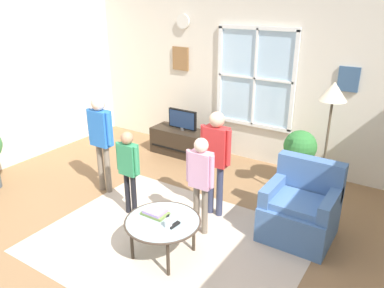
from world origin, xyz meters
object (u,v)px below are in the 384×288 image
Objects in this scene: television at (182,120)px; person_pink_shirt at (201,175)px; tv_stand at (183,142)px; armchair at (301,210)px; person_green_shirt at (129,164)px; remote_near_cup at (174,225)px; coffee_table at (163,223)px; book_stack at (155,212)px; floor_lamp at (332,105)px; person_blue_shirt at (101,134)px; cup at (168,223)px; potted_plant_by_window at (300,150)px; remote_near_books at (163,217)px; person_red_shirt at (216,152)px.

television is 2.35m from person_pink_shirt.
armchair reaches higher than tv_stand.
remote_near_cup is at bearing -24.33° from person_green_shirt.
remote_near_cup is at bearing -4.07° from coffee_table.
coffee_table is 0.15m from book_stack.
book_stack is at bearing -126.20° from floor_lamp.
remote_near_cup is 0.10× the size of person_blue_shirt.
book_stack is 0.65m from person_pink_shirt.
tv_stand is 13.58× the size of cup.
potted_plant_by_window is at bearing 72.14° from person_pink_shirt.
armchair is at bearing -26.81° from tv_stand.
potted_plant_by_window is (0.70, 2.29, 0.13)m from remote_near_books.
person_blue_shirt is at bearing 159.62° from person_green_shirt.
floor_lamp is (2.51, -0.60, 0.77)m from television.
person_blue_shirt is (-1.71, 0.72, 0.43)m from remote_near_cup.
person_red_shirt is at bearing -44.12° from tv_stand.
person_green_shirt is 1.31× the size of potted_plant_by_window.
television is at bearing 83.95° from person_blue_shirt.
cup is (0.25, -0.11, 0.01)m from book_stack.
television reaches higher than tv_stand.
coffee_table is at bearing -27.66° from person_green_shirt.
book_stack is (1.24, -2.34, -0.19)m from television.
potted_plant_by_window is (0.81, 2.28, 0.12)m from book_stack.
remote_near_books is 0.08× the size of floor_lamp.
remote_near_cup is 0.10× the size of person_red_shirt.
person_pink_shirt reaches higher than television.
tv_stand is 0.94× the size of person_pink_shirt.
person_pink_shirt is at bearing -4.46° from person_blue_shirt.
remote_near_cup is 1.10m from person_red_shirt.
coffee_table is at bearing -24.40° from person_blue_shirt.
remote_near_cup is 0.66m from person_pink_shirt.
person_red_shirt is (1.43, -1.39, 0.62)m from tv_stand.
person_blue_shirt reaches higher than person_pink_shirt.
potted_plant_by_window reaches higher than cup.
book_stack reaches higher than tv_stand.
tv_stand is 2.40m from person_pink_shirt.
person_pink_shirt is at bearing 90.96° from cup.
television is at bearing 117.91° from book_stack.
book_stack is 0.20× the size of person_blue_shirt.
armchair is 0.63× the size of person_blue_shirt.
floor_lamp reaches higher than remote_near_cup.
tv_stand is at bearing 129.20° from person_pink_shirt.
person_red_shirt is at bearing 10.68° from person_blue_shirt.
person_green_shirt is (0.72, -0.27, -0.17)m from person_blue_shirt.
person_red_shirt is at bearing 95.95° from remote_near_cup.
person_pink_shirt is 1.73m from floor_lamp.
person_blue_shirt is 1.02× the size of person_red_shirt.
book_stack is at bearing 175.61° from remote_near_books.
television is 0.66× the size of coffee_table.
tv_stand is 2.08m from person_green_shirt.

